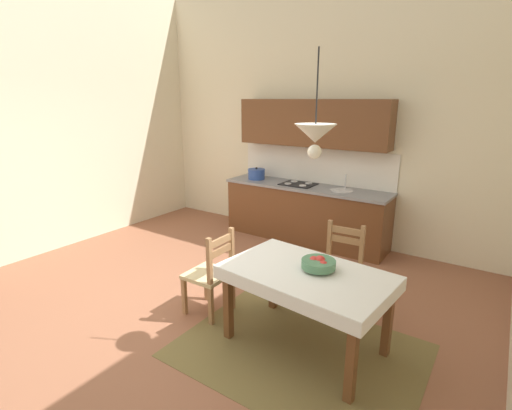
# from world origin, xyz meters

# --- Properties ---
(ground_plane) EXTENTS (6.38, 6.29, 0.10)m
(ground_plane) POSITION_xyz_m (0.00, 0.00, -0.05)
(ground_plane) COLOR #935B42
(wall_back) EXTENTS (6.38, 0.12, 3.96)m
(wall_back) POSITION_xyz_m (0.00, 2.90, 1.98)
(wall_back) COLOR beige
(wall_back) RESTS_ON ground_plane
(wall_left) EXTENTS (0.12, 6.29, 3.96)m
(wall_left) POSITION_xyz_m (-2.95, 0.00, 1.98)
(wall_left) COLOR beige
(wall_left) RESTS_ON ground_plane
(area_rug) EXTENTS (2.10, 1.60, 0.01)m
(area_rug) POSITION_xyz_m (1.31, -0.01, 0.00)
(area_rug) COLOR brown
(area_rug) RESTS_ON ground_plane
(kitchen_cabinetry) EXTENTS (2.65, 0.63, 2.20)m
(kitchen_cabinetry) POSITION_xyz_m (0.04, 2.57, 0.86)
(kitchen_cabinetry) COLOR brown
(kitchen_cabinetry) RESTS_ON ground_plane
(dining_table) EXTENTS (1.52, 1.02, 0.75)m
(dining_table) POSITION_xyz_m (1.31, 0.09, 0.62)
(dining_table) COLOR brown
(dining_table) RESTS_ON ground_plane
(dining_chair_tv_side) EXTENTS (0.43, 0.43, 0.93)m
(dining_chair_tv_side) POSITION_xyz_m (0.24, 0.04, 0.44)
(dining_chair_tv_side) COLOR #D1BC89
(dining_chair_tv_side) RESTS_ON ground_plane
(dining_chair_kitchen_side) EXTENTS (0.44, 0.44, 0.93)m
(dining_chair_kitchen_side) POSITION_xyz_m (1.30, 0.90, 0.44)
(dining_chair_kitchen_side) COLOR #D1BC89
(dining_chair_kitchen_side) RESTS_ON ground_plane
(fruit_bowl) EXTENTS (0.30, 0.30, 0.12)m
(fruit_bowl) POSITION_xyz_m (1.38, 0.16, 0.81)
(fruit_bowl) COLOR #4C7F5B
(fruit_bowl) RESTS_ON dining_table
(pendant_lamp) EXTENTS (0.32, 0.32, 0.80)m
(pendant_lamp) POSITION_xyz_m (1.39, -0.02, 1.94)
(pendant_lamp) COLOR black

